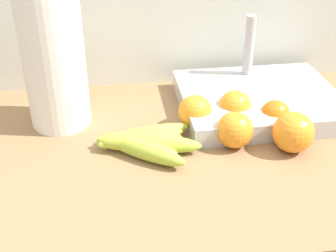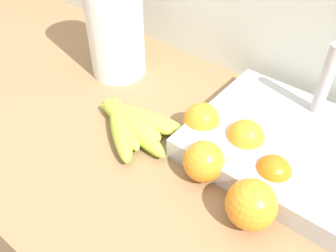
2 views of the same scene
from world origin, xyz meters
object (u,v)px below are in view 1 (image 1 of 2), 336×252
(orange_right, at_px, (293,132))
(banana_bunch, at_px, (143,142))
(orange_front, at_px, (275,115))
(orange_center, at_px, (235,107))
(orange_far_right, at_px, (235,130))
(sink_basin, at_px, (258,99))
(orange_back_left, at_px, (195,112))
(paper_towel_roll, at_px, (54,60))

(orange_right, bearing_deg, banana_bunch, 172.09)
(orange_front, bearing_deg, orange_center, 152.68)
(banana_bunch, xyz_separation_m, orange_far_right, (0.18, -0.01, 0.02))
(orange_front, height_order, sink_basin, sink_basin)
(banana_bunch, relative_size, sink_basin, 0.60)
(orange_right, bearing_deg, orange_center, 123.37)
(orange_right, distance_m, sink_basin, 0.18)
(orange_right, bearing_deg, orange_front, 93.64)
(orange_center, xyz_separation_m, sink_basin, (0.07, 0.05, -0.01))
(sink_basin, bearing_deg, orange_front, -85.51)
(orange_back_left, relative_size, paper_towel_roll, 0.23)
(orange_center, bearing_deg, orange_right, -56.63)
(orange_right, relative_size, orange_front, 1.27)
(banana_bunch, height_order, sink_basin, sink_basin)
(banana_bunch, height_order, paper_towel_roll, paper_towel_roll)
(orange_center, xyz_separation_m, orange_back_left, (-0.09, -0.01, 0.00))
(orange_front, bearing_deg, paper_towel_roll, 168.70)
(orange_far_right, relative_size, orange_back_left, 1.01)
(banana_bunch, bearing_deg, orange_back_left, 32.30)
(orange_far_right, height_order, orange_back_left, same)
(banana_bunch, height_order, orange_back_left, orange_back_left)
(orange_far_right, bearing_deg, orange_right, -15.57)
(banana_bunch, distance_m, orange_back_left, 0.14)
(orange_front, bearing_deg, orange_back_left, 170.05)
(orange_right, bearing_deg, sink_basin, 94.07)
(banana_bunch, height_order, orange_center, orange_center)
(orange_back_left, bearing_deg, orange_center, 6.72)
(orange_right, height_order, orange_front, orange_right)
(banana_bunch, relative_size, paper_towel_roll, 0.67)
(banana_bunch, relative_size, orange_center, 2.96)
(banana_bunch, distance_m, sink_basin, 0.32)
(orange_center, bearing_deg, orange_front, -27.32)
(banana_bunch, xyz_separation_m, paper_towel_roll, (-0.17, 0.14, 0.13))
(orange_center, distance_m, paper_towel_roll, 0.40)
(paper_towel_roll, xyz_separation_m, sink_basin, (0.45, -0.00, -0.12))
(paper_towel_roll, bearing_deg, orange_right, -21.04)
(orange_center, distance_m, sink_basin, 0.09)
(orange_far_right, height_order, orange_front, orange_far_right)
(orange_center, xyz_separation_m, orange_right, (0.08, -0.13, 0.00))
(orange_center, height_order, sink_basin, sink_basin)
(orange_far_right, bearing_deg, paper_towel_roll, 157.33)
(sink_basin, bearing_deg, paper_towel_roll, 180.00)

